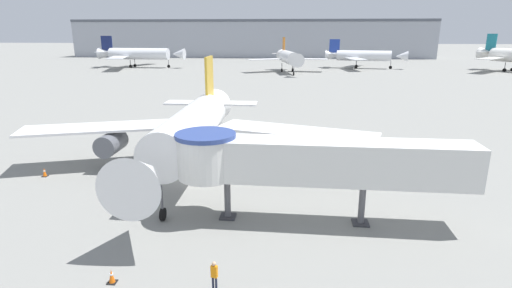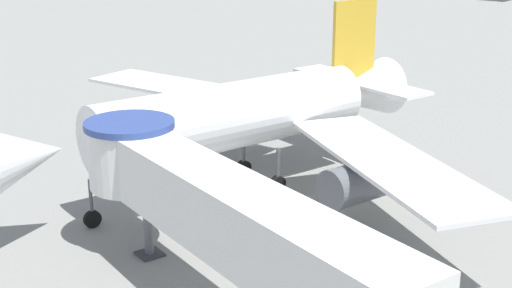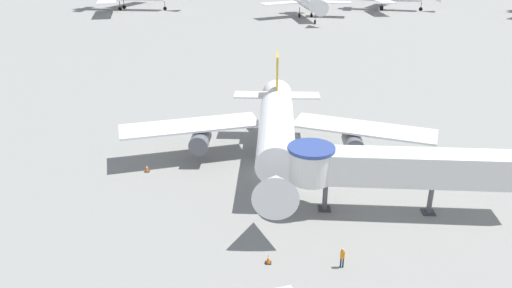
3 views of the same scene
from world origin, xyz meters
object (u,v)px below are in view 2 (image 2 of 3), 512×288
object	(u,v)px
jet_bridge	(204,200)
traffic_cone_starboard_wing	(423,270)
main_airplane	(240,116)
traffic_cone_port_wing	(114,132)

from	to	relation	value
jet_bridge	traffic_cone_starboard_wing	bearing A→B (deg)	66.75
main_airplane	jet_bridge	size ratio (longest dim) A/B	1.72
traffic_cone_port_wing	jet_bridge	bearing A→B (deg)	-16.30
main_airplane	jet_bridge	distance (m)	12.65
jet_bridge	traffic_cone_port_wing	world-z (taller)	jet_bridge
traffic_cone_starboard_wing	main_airplane	bearing A→B (deg)	-178.86
main_airplane	jet_bridge	xyz separation A→B (m)	(9.53, -8.32, 0.16)
jet_bridge	traffic_cone_port_wing	bearing A→B (deg)	164.49
jet_bridge	traffic_cone_starboard_wing	world-z (taller)	jet_bridge
jet_bridge	traffic_cone_starboard_wing	xyz separation A→B (m)	(3.83, 8.59, -4.05)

